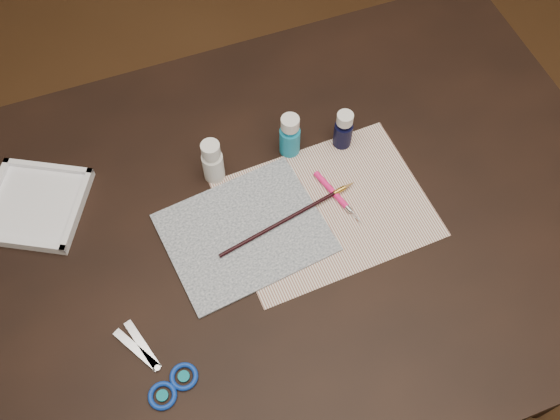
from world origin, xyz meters
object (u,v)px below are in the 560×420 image
object	(u,v)px
palette_tray	(35,205)
canvas	(245,232)
paint_bottle_cyan	(290,135)
scissors	(148,364)
paint_bottle_white	(212,161)
paper	(327,208)
paint_bottle_navy	(343,129)

from	to	relation	value
palette_tray	canvas	bearing A→B (deg)	-28.30
canvas	paint_bottle_cyan	world-z (taller)	paint_bottle_cyan
scissors	paint_bottle_white	bearing A→B (deg)	-64.47
paper	paint_bottle_navy	size ratio (longest dim) A/B	4.18
paint_bottle_white	scissors	world-z (taller)	paint_bottle_white
canvas	palette_tray	bearing A→B (deg)	151.70
canvas	paint_bottle_white	xyz separation A→B (m)	(-0.01, 0.14, 0.04)
paper	paint_bottle_cyan	xyz separation A→B (m)	(-0.02, 0.15, 0.05)
paper	palette_tray	bearing A→B (deg)	159.39
paper	paint_bottle_white	distance (m)	0.23
canvas	paper	bearing A→B (deg)	-1.37
paint_bottle_white	paint_bottle_navy	bearing A→B (deg)	-3.27
paint_bottle_white	canvas	bearing A→B (deg)	-84.43
canvas	paint_bottle_navy	size ratio (longest dim) A/B	3.20
canvas	scissors	size ratio (longest dim) A/B	1.56
palette_tray	paint_bottle_cyan	bearing A→B (deg)	-4.94
canvas	scissors	world-z (taller)	scissors
canvas	scissors	distance (m)	0.28
canvas	paint_bottle_white	bearing A→B (deg)	95.57
paint_bottle_cyan	paint_bottle_navy	bearing A→B (deg)	-10.92
palette_tray	scissors	bearing A→B (deg)	-71.37
paint_bottle_cyan	paint_bottle_navy	xyz separation A→B (m)	(0.10, -0.02, -0.00)
paint_bottle_cyan	scissors	xyz separation A→B (m)	(-0.36, -0.31, -0.04)
paper	canvas	distance (m)	0.16
palette_tray	paint_bottle_navy	bearing A→B (deg)	-5.99
scissors	palette_tray	size ratio (longest dim) A/B	1.03
paint_bottle_white	paint_bottle_cyan	bearing A→B (deg)	1.87
scissors	paint_bottle_navy	bearing A→B (deg)	-88.04
paint_bottle_navy	palette_tray	xyz separation A→B (m)	(-0.58, 0.06, -0.03)
paint_bottle_white	palette_tray	size ratio (longest dim) A/B	0.56
canvas	palette_tray	xyz separation A→B (m)	(-0.34, 0.18, 0.01)
canvas	paint_bottle_cyan	xyz separation A→B (m)	(0.14, 0.14, 0.04)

